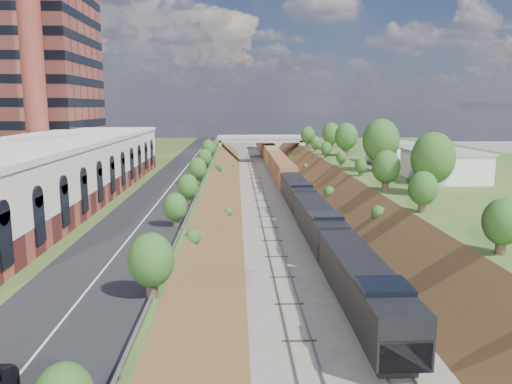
% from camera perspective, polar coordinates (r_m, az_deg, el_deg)
% --- Properties ---
extents(platform_left, '(44.00, 180.00, 5.00)m').
position_cam_1_polar(platform_left, '(84.34, -20.37, 0.21)').
color(platform_left, '#415C26').
rests_on(platform_left, ground).
extents(platform_right, '(44.00, 180.00, 5.00)m').
position_cam_1_polar(platform_right, '(89.49, 24.13, 0.49)').
color(platform_right, '#415C26').
rests_on(platform_right, ground).
extents(embankment_left, '(10.00, 180.00, 10.00)m').
position_cam_1_polar(embankment_left, '(80.72, -5.25, -1.42)').
color(embankment_left, brown).
rests_on(embankment_left, ground).
extents(embankment_right, '(10.00, 180.00, 10.00)m').
position_cam_1_polar(embankment_right, '(82.55, 10.19, -1.29)').
color(embankment_right, brown).
rests_on(embankment_right, ground).
extents(rail_left_track, '(1.58, 180.00, 0.18)m').
position_cam_1_polar(rail_left_track, '(80.70, 0.72, -1.32)').
color(rail_left_track, gray).
rests_on(rail_left_track, ground).
extents(rail_right_track, '(1.58, 180.00, 0.18)m').
position_cam_1_polar(rail_right_track, '(81.14, 4.39, -1.29)').
color(rail_right_track, gray).
rests_on(rail_right_track, ground).
extents(road, '(8.00, 180.00, 0.10)m').
position_cam_1_polar(road, '(80.26, -8.52, 2.10)').
color(road, black).
rests_on(road, platform_left).
extents(guardrail, '(0.10, 171.00, 0.70)m').
position_cam_1_polar(guardrail, '(79.66, -5.61, 2.47)').
color(guardrail, '#99999E').
rests_on(guardrail, platform_left).
extents(commercial_building, '(14.30, 62.30, 7.00)m').
position_cam_1_polar(commercial_building, '(61.31, -22.54, 2.35)').
color(commercial_building, maroon).
rests_on(commercial_building, platform_left).
extents(highrise_tower, '(22.00, 22.00, 53.90)m').
position_cam_1_polar(highrise_tower, '(99.88, -25.59, 18.82)').
color(highrise_tower, brown).
rests_on(highrise_tower, platform_left).
extents(smokestack, '(3.20, 3.20, 40.00)m').
position_cam_1_polar(smokestack, '(81.10, -24.34, 15.58)').
color(smokestack, maroon).
rests_on(smokestack, platform_left).
extents(overpass, '(24.50, 8.30, 7.40)m').
position_cam_1_polar(overpass, '(141.65, 0.46, 5.46)').
color(overpass, gray).
rests_on(overpass, ground).
extents(white_building_near, '(9.00, 12.00, 4.00)m').
position_cam_1_polar(white_building_near, '(77.74, 20.67, 2.78)').
color(white_building_near, silver).
rests_on(white_building_near, platform_right).
extents(white_building_far, '(8.00, 10.00, 3.60)m').
position_cam_1_polar(white_building_far, '(98.13, 15.43, 4.28)').
color(white_building_far, silver).
rests_on(white_building_far, platform_right).
extents(tree_right_large, '(5.25, 5.25, 7.61)m').
position_cam_1_polar(tree_right_large, '(63.99, 19.57, 3.61)').
color(tree_right_large, '#473323').
rests_on(tree_right_large, platform_right).
extents(tree_left_crest, '(2.45, 2.45, 3.55)m').
position_cam_1_polar(tree_left_crest, '(40.33, -9.40, -2.68)').
color(tree_left_crest, '#473323').
rests_on(tree_left_crest, platform_left).
extents(freight_train, '(3.28, 166.50, 4.84)m').
position_cam_1_polar(freight_train, '(112.44, 2.51, 3.21)').
color(freight_train, black).
rests_on(freight_train, ground).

